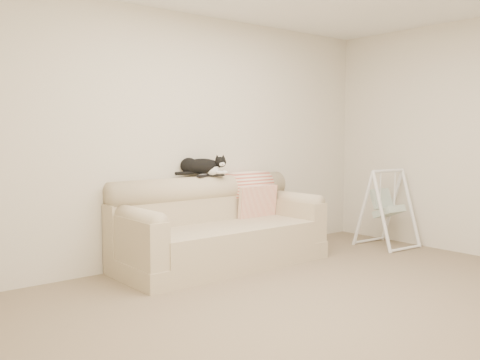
# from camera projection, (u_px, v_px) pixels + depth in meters

# --- Properties ---
(ground_plane) EXTENTS (5.00, 5.00, 0.00)m
(ground_plane) POSITION_uv_depth(u_px,v_px,m) (334.00, 303.00, 4.27)
(ground_plane) COLOR #73614C
(ground_plane) RESTS_ON ground
(room_shell) EXTENTS (5.04, 4.04, 2.60)m
(room_shell) POSITION_uv_depth(u_px,v_px,m) (337.00, 111.00, 4.14)
(room_shell) COLOR beige
(room_shell) RESTS_ON ground
(sofa) EXTENTS (2.20, 0.93, 0.90)m
(sofa) POSITION_uv_depth(u_px,v_px,m) (218.00, 230.00, 5.52)
(sofa) COLOR #C0B491
(sofa) RESTS_ON ground
(remote_a) EXTENTS (0.19, 0.11, 0.03)m
(remote_a) POSITION_uv_depth(u_px,v_px,m) (203.00, 175.00, 5.63)
(remote_a) COLOR black
(remote_a) RESTS_ON sofa
(remote_b) EXTENTS (0.17, 0.12, 0.02)m
(remote_b) POSITION_uv_depth(u_px,v_px,m) (216.00, 175.00, 5.71)
(remote_b) COLOR black
(remote_b) RESTS_ON sofa
(tuxedo_cat) EXTENTS (0.56, 0.39, 0.22)m
(tuxedo_cat) POSITION_uv_depth(u_px,v_px,m) (202.00, 166.00, 5.66)
(tuxedo_cat) COLOR black
(tuxedo_cat) RESTS_ON sofa
(throw_blanket) EXTENTS (0.52, 0.38, 0.58)m
(throw_blanket) POSITION_uv_depth(u_px,v_px,m) (249.00, 189.00, 6.05)
(throw_blanket) COLOR #C35340
(throw_blanket) RESTS_ON sofa
(baby_swing) EXTENTS (0.61, 0.65, 0.93)m
(baby_swing) POSITION_uv_depth(u_px,v_px,m) (387.00, 208.00, 6.39)
(baby_swing) COLOR white
(baby_swing) RESTS_ON ground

